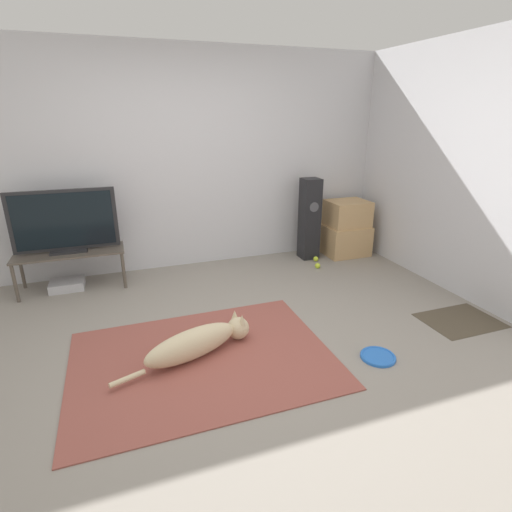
{
  "coord_description": "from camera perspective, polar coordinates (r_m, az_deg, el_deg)",
  "views": [
    {
      "loc": [
        -0.72,
        -2.7,
        1.82
      ],
      "look_at": [
        0.56,
        0.89,
        0.45
      ],
      "focal_mm": 28.0,
      "sensor_mm": 36.0,
      "label": 1
    }
  ],
  "objects": [
    {
      "name": "frisbee",
      "position": [
        3.38,
        17.03,
        -13.56
      ],
      "size": [
        0.27,
        0.27,
        0.03
      ],
      "color": "blue",
      "rests_on": "ground_plane"
    },
    {
      "name": "tennis_ball_near_speaker",
      "position": [
        5.0,
        8.79,
        -1.39
      ],
      "size": [
        0.07,
        0.07,
        0.07
      ],
      "color": "#C6E033",
      "rests_on": "ground_plane"
    },
    {
      "name": "cardboard_box_lower",
      "position": [
        5.54,
        12.59,
        2.28
      ],
      "size": [
        0.57,
        0.48,
        0.39
      ],
      "color": "tan",
      "rests_on": "ground_plane"
    },
    {
      "name": "wall_back",
      "position": [
        4.88,
        -11.27,
        13.03
      ],
      "size": [
        8.0,
        0.06,
        2.55
      ],
      "color": "silver",
      "rests_on": "ground_plane"
    },
    {
      "name": "ground_plane",
      "position": [
        3.34,
        -4.0,
        -13.34
      ],
      "size": [
        12.0,
        12.0,
        0.0
      ],
      "primitive_type": "plane",
      "color": "gray"
    },
    {
      "name": "dog",
      "position": [
        3.23,
        -8.15,
        -12.03
      ],
      "size": [
        1.14,
        0.49,
        0.24
      ],
      "color": "beige",
      "rests_on": "area_rug"
    },
    {
      "name": "game_console",
      "position": [
        4.84,
        -25.36,
        -3.72
      ],
      "size": [
        0.35,
        0.28,
        0.09
      ],
      "color": "#B7B7BC",
      "rests_on": "ground_plane"
    },
    {
      "name": "cardboard_box_upper",
      "position": [
        5.46,
        12.92,
        5.96
      ],
      "size": [
        0.52,
        0.44,
        0.33
      ],
      "color": "tan",
      "rests_on": "cardboard_box_lower"
    },
    {
      "name": "area_rug",
      "position": [
        3.25,
        -7.57,
        -14.38
      ],
      "size": [
        1.99,
        1.48,
        0.01
      ],
      "color": "#934C42",
      "rests_on": "ground_plane"
    },
    {
      "name": "tennis_ball_by_boxes",
      "position": [
        5.23,
        8.54,
        -0.4
      ],
      "size": [
        0.07,
        0.07,
        0.07
      ],
      "color": "#C6E033",
      "rests_on": "ground_plane"
    },
    {
      "name": "door_mat",
      "position": [
        4.21,
        27.12,
        -8.18
      ],
      "size": [
        0.69,
        0.51,
        0.01
      ],
      "color": "#4C4233",
      "rests_on": "ground_plane"
    },
    {
      "name": "wall_right",
      "position": [
        4.31,
        31.51,
        9.68
      ],
      "size": [
        0.06,
        8.0,
        2.55
      ],
      "color": "silver",
      "rests_on": "ground_plane"
    },
    {
      "name": "tennis_ball_loose_on_carpet",
      "position": [
        5.31,
        8.01,
        -0.06
      ],
      "size": [
        0.07,
        0.07,
        0.07
      ],
      "color": "#C6E033",
      "rests_on": "ground_plane"
    },
    {
      "name": "tv",
      "position": [
        4.62,
        -25.67,
        4.41
      ],
      "size": [
        1.05,
        0.2,
        0.66
      ],
      "color": "#232326",
      "rests_on": "tv_stand"
    },
    {
      "name": "floor_speaker",
      "position": [
        5.22,
        7.65,
        5.24
      ],
      "size": [
        0.22,
        0.23,
        1.05
      ],
      "color": "black",
      "rests_on": "ground_plane"
    },
    {
      "name": "tv_stand",
      "position": [
        4.72,
        -25.01,
        0.03
      ],
      "size": [
        1.1,
        0.43,
        0.42
      ],
      "color": "brown",
      "rests_on": "ground_plane"
    }
  ]
}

